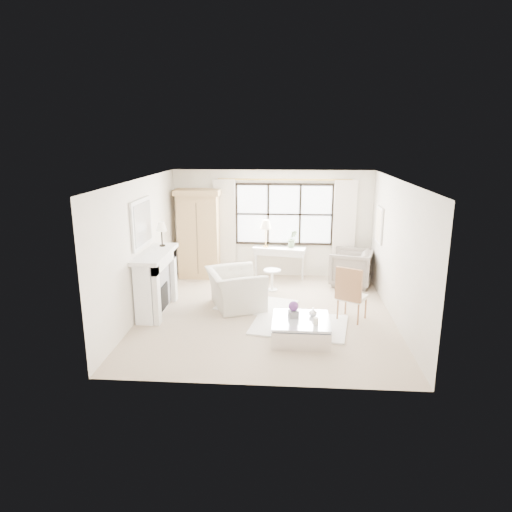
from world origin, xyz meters
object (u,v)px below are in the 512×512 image
object	(u,v)px
club_armchair	(235,289)
coffee_table	(301,330)
armoire	(199,233)
console_table	(279,263)

from	to	relation	value
club_armchair	coffee_table	distance (m)	2.03
coffee_table	armoire	bearing A→B (deg)	124.97
console_table	coffee_table	bearing A→B (deg)	-72.46
armoire	coffee_table	bearing A→B (deg)	-54.71
console_table	club_armchair	xyz separation A→B (m)	(-0.87, -2.13, -0.00)
club_armchair	armoire	bearing A→B (deg)	7.09
armoire	coffee_table	size ratio (longest dim) A/B	2.22
console_table	club_armchair	distance (m)	2.30
club_armchair	coffee_table	xyz separation A→B (m)	(1.34, -1.52, -0.22)
console_table	coffee_table	size ratio (longest dim) A/B	1.35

